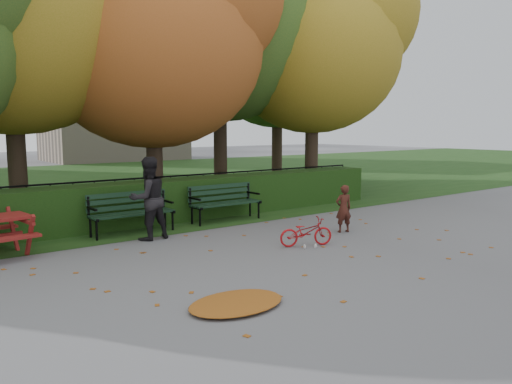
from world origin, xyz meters
TOP-DOWN VIEW (x-y plane):
  - ground at (0.00, 0.00)m, footprint 90.00×90.00m
  - grass_strip at (0.00, 14.00)m, footprint 90.00×90.00m
  - building_right at (8.00, 28.00)m, footprint 9.00×6.00m
  - hedge at (0.00, 4.50)m, footprint 13.00×0.90m
  - iron_fence at (0.00, 5.30)m, footprint 14.00×0.04m
  - tree_c at (0.83, 5.96)m, footprint 6.30×6.00m
  - tree_d at (3.88, 7.23)m, footprint 7.14×6.80m
  - tree_e at (6.52, 5.77)m, footprint 6.09×5.80m
  - tree_g at (8.33, 9.76)m, footprint 6.30×6.00m
  - bench_left at (-1.30, 3.70)m, footprint 1.80×0.57m
  - bench_right at (1.10, 3.70)m, footprint 1.80×0.57m
  - leaf_pile at (-2.05, -1.31)m, footprint 1.51×1.25m
  - leaf_scatter at (0.00, 0.30)m, footprint 9.00×5.70m
  - child at (2.41, 1.00)m, footprint 0.43×0.35m
  - adult at (-1.26, 2.90)m, footprint 0.87×0.71m
  - bicycle at (0.88, 0.55)m, footprint 1.10×0.73m

SIDE VIEW (x-z plane):
  - ground at x=0.00m, z-range 0.00..0.00m
  - grass_strip at x=0.00m, z-range 0.01..0.01m
  - leaf_scatter at x=0.00m, z-range 0.00..0.01m
  - leaf_pile at x=-2.05m, z-range 0.00..0.09m
  - bicycle at x=0.88m, z-range 0.00..0.55m
  - hedge at x=0.00m, z-range 0.00..1.00m
  - child at x=2.41m, z-range 0.00..1.03m
  - bench_left at x=-1.30m, z-range 0.08..0.96m
  - bench_right at x=1.10m, z-range 0.08..0.96m
  - iron_fence at x=0.00m, z-range 0.03..1.05m
  - adult at x=-1.26m, z-range 0.00..1.68m
  - tree_c at x=0.83m, z-range 0.82..8.82m
  - tree_e at x=6.52m, z-range 1.01..9.16m
  - tree_g at x=8.33m, z-range 1.10..9.65m
  - tree_d at x=3.88m, z-range 1.19..10.77m
  - building_right at x=8.00m, z-range 0.00..12.00m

